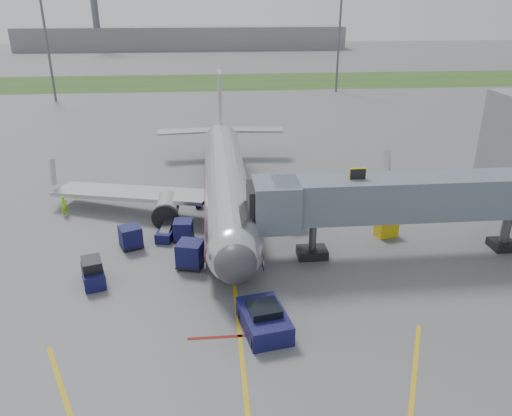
{
  "coord_description": "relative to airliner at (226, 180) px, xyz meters",
  "views": [
    {
      "loc": [
        -1.27,
        -27.52,
        17.97
      ],
      "look_at": [
        2.0,
        7.22,
        3.2
      ],
      "focal_mm": 35.0,
      "sensor_mm": 36.0,
      "label": 1
    }
  ],
  "objects": [
    {
      "name": "ground",
      "position": [
        -0.0,
        -15.25,
        -2.65
      ],
      "size": [
        400.0,
        400.0,
        0.0
      ],
      "primitive_type": "plane",
      "color": "#565659",
      "rests_on": "ground"
    },
    {
      "name": "grass_strip",
      "position": [
        -0.0,
        74.75,
        -2.64
      ],
      "size": [
        300.0,
        25.0,
        0.01
      ],
      "primitive_type": "cube",
      "color": "#2D4C1E",
      "rests_on": "ground"
    },
    {
      "name": "apron_markings",
      "position": [
        -0.0,
        -22.65,
        -2.64
      ],
      "size": [
        21.52,
        50.0,
        0.01
      ],
      "color": "gold",
      "rests_on": "ground"
    },
    {
      "name": "airliner",
      "position": [
        0.0,
        0.0,
        0.0
      ],
      "size": [
        32.1,
        35.67,
        10.25
      ],
      "color": "silver",
      "rests_on": "ground"
    },
    {
      "name": "jet_bridge",
      "position": [
        12.86,
        -10.25,
        1.82
      ],
      "size": [
        25.3,
        4.0,
        6.9
      ],
      "color": "slate",
      "rests_on": "ground"
    },
    {
      "name": "light_mast_left",
      "position": [
        -30.0,
        54.75,
        8.13
      ],
      "size": [
        2.0,
        0.44,
        20.4
      ],
      "color": "#595B60",
      "rests_on": "ground"
    },
    {
      "name": "light_mast_right",
      "position": [
        25.0,
        59.75,
        8.13
      ],
      "size": [
        2.0,
        0.44,
        20.4
      ],
      "color": "#595B60",
      "rests_on": "ground"
    },
    {
      "name": "distant_terminal",
      "position": [
        -10.0,
        154.75,
        1.35
      ],
      "size": [
        120.0,
        14.0,
        8.0
      ],
      "primitive_type": "cube",
      "color": "slate",
      "rests_on": "ground"
    },
    {
      "name": "pushback_tug",
      "position": [
        1.45,
        -18.75,
        -1.95
      ],
      "size": [
        3.11,
        4.35,
        1.65
      ],
      "color": "#0C0B33",
      "rests_on": "ground"
    },
    {
      "name": "baggage_tug",
      "position": [
        -9.51,
        -12.56,
        -1.84
      ],
      "size": [
        2.09,
        2.91,
        1.83
      ],
      "color": "#0C0B33",
      "rests_on": "ground"
    },
    {
      "name": "baggage_cart_a",
      "position": [
        -3.69,
        -6.41,
        -1.82
      ],
      "size": [
        1.62,
        1.62,
        1.63
      ],
      "color": "#0C0B33",
      "rests_on": "ground"
    },
    {
      "name": "baggage_cart_b",
      "position": [
        -7.7,
        -7.39,
        -1.76
      ],
      "size": [
        2.1,
        2.1,
        1.73
      ],
      "color": "#0C0B33",
      "rests_on": "ground"
    },
    {
      "name": "baggage_cart_c",
      "position": [
        -3.0,
        -10.84,
        -1.66
      ],
      "size": [
        2.21,
        2.21,
        1.93
      ],
      "color": "#0C0B33",
      "rests_on": "ground"
    },
    {
      "name": "belt_loader",
      "position": [
        -4.97,
        -5.66,
        -2.19
      ],
      "size": [
        1.93,
        3.88,
        1.83
      ],
      "color": "#0C0B33",
      "rests_on": "ground"
    },
    {
      "name": "ground_power_cart",
      "position": [
        12.71,
        -7.25,
        -1.99
      ],
      "size": [
        1.9,
        1.49,
        1.34
      ],
      "color": "yellow",
      "rests_on": "ground"
    },
    {
      "name": "ramp_worker",
      "position": [
        -14.41,
        -0.5,
        -1.74
      ],
      "size": [
        0.78,
        0.75,
        1.8
      ],
      "primitive_type": "imported",
      "rotation": [
        0.0,
        0.0,
        0.7
      ],
      "color": "#94E41A",
      "rests_on": "ground"
    }
  ]
}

